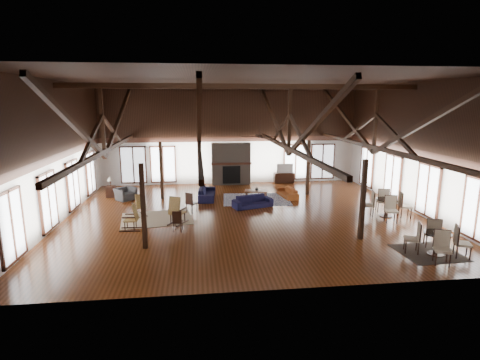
{
  "coord_description": "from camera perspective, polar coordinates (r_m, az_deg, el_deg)",
  "views": [
    {
      "loc": [
        -2.09,
        -16.34,
        5.11
      ],
      "look_at": [
        -0.09,
        1.0,
        1.44
      ],
      "focal_mm": 28.0,
      "sensor_mm": 36.0,
      "label": 1
    }
  ],
  "objects": [
    {
      "name": "cafe_table_far",
      "position": [
        18.14,
        21.43,
        -3.48
      ],
      "size": [
        2.22,
        2.22,
        1.13
      ],
      "rotation": [
        0.0,
        0.0,
        -0.24
      ],
      "color": "black",
      "rests_on": "floor"
    },
    {
      "name": "ceiling",
      "position": [
        16.5,
        0.72,
        14.96
      ],
      "size": [
        16.0,
        14.0,
        0.02
      ],
      "primitive_type": "cube",
      "color": "black",
      "rests_on": "wall_back"
    },
    {
      "name": "wall_back",
      "position": [
        23.53,
        -1.48,
        6.72
      ],
      "size": [
        16.0,
        0.02,
        6.0
      ],
      "primitive_type": "cube",
      "color": "white",
      "rests_on": "floor"
    },
    {
      "name": "sofa_orange",
      "position": [
        20.55,
        7.27,
        -1.92
      ],
      "size": [
        1.76,
        0.89,
        0.49
      ],
      "primitive_type": "imported",
      "rotation": [
        0.0,
        0.0,
        -1.43
      ],
      "color": "#98491D",
      "rests_on": "floor"
    },
    {
      "name": "wall_right",
      "position": [
        19.32,
        25.03,
        4.49
      ],
      "size": [
        0.02,
        14.0,
        6.0
      ],
      "primitive_type": "cube",
      "color": "white",
      "rests_on": "floor"
    },
    {
      "name": "rug_navy",
      "position": [
        19.98,
        2.5,
        -2.95
      ],
      "size": [
        3.68,
        2.88,
        0.01
      ],
      "primitive_type": "cube",
      "rotation": [
        0.0,
        0.0,
        -0.08
      ],
      "color": "#1A1E4A",
      "rests_on": "floor"
    },
    {
      "name": "rocking_chair_c",
      "position": [
        15.76,
        -16.03,
        -5.55
      ],
      "size": [
        0.88,
        0.51,
        1.1
      ],
      "rotation": [
        0.0,
        0.0,
        1.51
      ],
      "color": "olive",
      "rests_on": "floor"
    },
    {
      "name": "vase",
      "position": [
        19.97,
        2.59,
        -1.33
      ],
      "size": [
        0.22,
        0.22,
        0.18
      ],
      "primitive_type": "imported",
      "rotation": [
        0.0,
        0.0,
        -0.28
      ],
      "color": "#B2B2B2",
      "rests_on": "coffee_table"
    },
    {
      "name": "ceiling_fan",
      "position": [
        15.62,
        3.01,
        6.79
      ],
      "size": [
        1.6,
        1.6,
        0.75
      ],
      "color": "black",
      "rests_on": "roof_truss"
    },
    {
      "name": "cafe_table_near",
      "position": [
        14.41,
        27.82,
        -8.05
      ],
      "size": [
        2.1,
        2.1,
        1.08
      ],
      "rotation": [
        0.0,
        0.0,
        -0.39
      ],
      "color": "black",
      "rests_on": "floor"
    },
    {
      "name": "wall_front",
      "position": [
        9.8,
        5.89,
        -0.64
      ],
      "size": [
        16.0,
        0.02,
        6.0
      ],
      "primitive_type": "cube",
      "color": "white",
      "rests_on": "floor"
    },
    {
      "name": "floor",
      "position": [
        17.25,
        0.67,
        -5.37
      ],
      "size": [
        16.0,
        16.0,
        0.0
      ],
      "primitive_type": "plane",
      "color": "#612E14",
      "rests_on": "ground"
    },
    {
      "name": "rug_tan",
      "position": [
        17.15,
        -12.56,
        -5.74
      ],
      "size": [
        3.34,
        2.79,
        0.01
      ],
      "primitive_type": "cube",
      "rotation": [
        0.0,
        0.0,
        0.14
      ],
      "color": "tan",
      "rests_on": "floor"
    },
    {
      "name": "coffee_table",
      "position": [
        19.99,
        2.46,
        -1.75
      ],
      "size": [
        1.31,
        0.83,
        0.46
      ],
      "rotation": [
        0.0,
        0.0,
        -0.2
      ],
      "color": "brown",
      "rests_on": "floor"
    },
    {
      "name": "side_chair_a",
      "position": [
        17.58,
        -7.57,
        -3.2
      ],
      "size": [
        0.58,
        0.58,
        0.99
      ],
      "rotation": [
        0.0,
        0.0,
        -0.65
      ],
      "color": "black",
      "rests_on": "floor"
    },
    {
      "name": "post_grid",
      "position": [
        16.86,
        0.69,
        -0.41
      ],
      "size": [
        8.16,
        7.16,
        3.05
      ],
      "color": "black",
      "rests_on": "floor"
    },
    {
      "name": "cup_near",
      "position": [
        14.28,
        27.63,
        -7.01
      ],
      "size": [
        0.12,
        0.12,
        0.09
      ],
      "primitive_type": "imported",
      "rotation": [
        0.0,
        0.0,
        0.11
      ],
      "color": "#B2B2B2",
      "rests_on": "cafe_table_near"
    },
    {
      "name": "cup_far",
      "position": [
        17.99,
        21.35,
        -2.63
      ],
      "size": [
        0.14,
        0.14,
        0.09
      ],
      "primitive_type": "imported",
      "rotation": [
        0.0,
        0.0,
        0.32
      ],
      "color": "#B2B2B2",
      "rests_on": "cafe_table_far"
    },
    {
      "name": "side_chair_b",
      "position": [
        15.15,
        -9.51,
        -5.97
      ],
      "size": [
        0.42,
        0.42,
        0.88
      ],
      "rotation": [
        0.0,
        0.0,
        -0.14
      ],
      "color": "black",
      "rests_on": "floor"
    },
    {
      "name": "tv_console",
      "position": [
        24.22,
        6.71,
        0.37
      ],
      "size": [
        1.27,
        0.47,
        0.63
      ],
      "primitive_type": "cube",
      "color": "black",
      "rests_on": "floor"
    },
    {
      "name": "sofa_navy_left",
      "position": [
        20.11,
        -5.06,
        -2.0
      ],
      "size": [
        2.16,
        0.99,
        0.61
      ],
      "primitive_type": "imported",
      "rotation": [
        0.0,
        0.0,
        1.49
      ],
      "color": "black",
      "rests_on": "floor"
    },
    {
      "name": "rocking_chair_a",
      "position": [
        17.57,
        -15.01,
        -3.78
      ],
      "size": [
        0.8,
        0.92,
        1.05
      ],
      "rotation": [
        0.0,
        0.0,
        0.57
      ],
      "color": "olive",
      "rests_on": "floor"
    },
    {
      "name": "sofa_navy_front",
      "position": [
        18.47,
        1.94,
        -3.29
      ],
      "size": [
        2.08,
        1.31,
        0.57
      ],
      "primitive_type": "imported",
      "rotation": [
        0.0,
        0.0,
        0.31
      ],
      "color": "#141234",
      "rests_on": "floor"
    },
    {
      "name": "fireplace",
      "position": [
        23.42,
        -1.38,
        2.47
      ],
      "size": [
        2.5,
        0.69,
        2.6
      ],
      "color": "#62564A",
      "rests_on": "floor"
    },
    {
      "name": "wall_left",
      "position": [
        17.5,
        -26.32,
        3.71
      ],
      "size": [
        0.02,
        14.0,
        6.0
      ],
      "primitive_type": "cube",
      "color": "white",
      "rests_on": "floor"
    },
    {
      "name": "armchair",
      "position": [
        20.77,
        -17.05,
        -2.02
      ],
      "size": [
        1.28,
        1.28,
        0.63
      ],
      "primitive_type": "imported",
      "rotation": [
        0.0,
        0.0,
        0.79
      ],
      "color": "#323235",
      "rests_on": "floor"
    },
    {
      "name": "roof_truss",
      "position": [
        16.51,
        0.71,
        8.11
      ],
      "size": [
        15.6,
        14.07,
        3.14
      ],
      "color": "black",
      "rests_on": "wall_back"
    },
    {
      "name": "side_table_lamp",
      "position": [
        21.56,
        -19.1,
        -1.31
      ],
      "size": [
        0.46,
        0.46,
        1.16
      ],
      "color": "black",
      "rests_on": "floor"
    },
    {
      "name": "television",
      "position": [
        24.11,
        6.81,
        1.81
      ],
      "size": [
        1.04,
        0.16,
        0.6
      ],
      "primitive_type": "imported",
      "rotation": [
        0.0,
        0.0,
        -0.02
      ],
      "color": "#B2B2B2",
      "rests_on": "tv_console"
    },
    {
      "name": "rug_dark",
      "position": [
        14.67,
        26.79,
        -9.84
      ],
      "size": [
        2.08,
        1.91,
        0.01
      ],
      "primitive_type": "cube",
      "rotation": [
        0.0,
        0.0,
        0.05
      ],
      "color": "black",
      "rests_on": "floor"
    },
    {
      "name": "rocking_chair_b",
      "position": [
        16.08,
        -9.7,
        -4.69
      ],
      "size": [
        0.89,
        1.07,
        1.22
      ],
      "rotation": [
        0.0,
        0.0,
        -0.5
      ],
      "color": "olive",
      "rests_on": "floor"
    }
  ]
}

